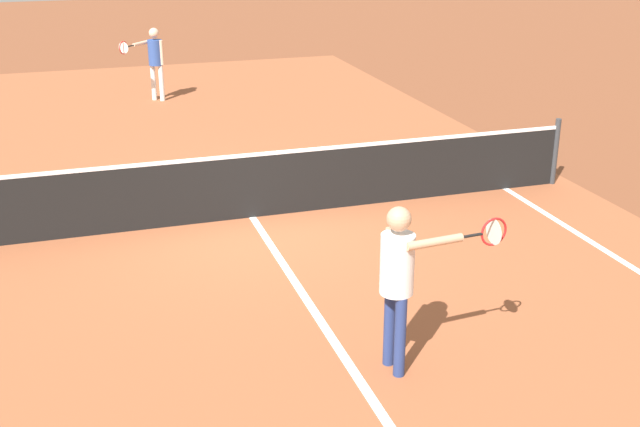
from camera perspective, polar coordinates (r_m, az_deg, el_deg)
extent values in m
plane|color=brown|center=(11.60, -4.83, -0.27)|extent=(60.00, 60.00, 0.00)
cube|color=#9E5433|center=(11.60, -4.83, -0.26)|extent=(10.62, 24.40, 0.00)
cube|color=white|center=(8.78, -0.04, -7.52)|extent=(0.10, 6.40, 0.01)
cylinder|color=#33383D|center=(13.34, 16.37, 4.24)|extent=(0.09, 0.09, 1.07)
cube|color=black|center=(11.44, -4.90, 1.86)|extent=(9.92, 0.02, 0.91)
cube|color=white|center=(11.29, -4.97, 4.16)|extent=(9.92, 0.03, 0.05)
cylinder|color=navy|center=(7.83, 4.95, -7.99)|extent=(0.11, 0.11, 0.83)
cylinder|color=navy|center=(7.66, 5.71, -8.72)|extent=(0.11, 0.11, 0.83)
cylinder|color=white|center=(7.43, 5.51, -3.59)|extent=(0.32, 0.32, 0.58)
sphere|color=tan|center=(7.25, 5.63, -0.39)|extent=(0.23, 0.23, 0.23)
cylinder|color=tan|center=(7.56, 4.91, -3.04)|extent=(0.08, 0.08, 0.57)
cylinder|color=tan|center=(7.32, 8.15, -2.02)|extent=(0.57, 0.13, 0.08)
cylinder|color=black|center=(7.52, 10.73, -1.55)|extent=(0.22, 0.05, 0.03)
torus|color=red|center=(7.65, 12.24, -1.27)|extent=(0.28, 0.05, 0.28)
cylinder|color=silver|center=(7.65, 12.24, -1.27)|extent=(0.03, 0.25, 0.25)
cylinder|color=white|center=(18.86, -11.19, 9.07)|extent=(0.11, 0.11, 0.81)
cylinder|color=white|center=(18.98, -11.74, 9.11)|extent=(0.11, 0.11, 0.81)
cylinder|color=#2D4C99|center=(18.79, -11.62, 11.14)|extent=(0.32, 0.32, 0.57)
sphere|color=beige|center=(18.73, -11.72, 12.45)|extent=(0.22, 0.22, 0.22)
cylinder|color=beige|center=(18.69, -11.19, 11.15)|extent=(0.08, 0.08, 0.55)
cylinder|color=beige|center=(18.64, -12.61, 11.71)|extent=(0.43, 0.46, 0.08)
cylinder|color=black|center=(18.33, -13.32, 11.51)|extent=(0.17, 0.18, 0.03)
torus|color=red|center=(18.14, -13.78, 11.37)|extent=(0.20, 0.22, 0.28)
cylinder|color=silver|center=(18.14, -13.78, 11.37)|extent=(0.19, 0.17, 0.25)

